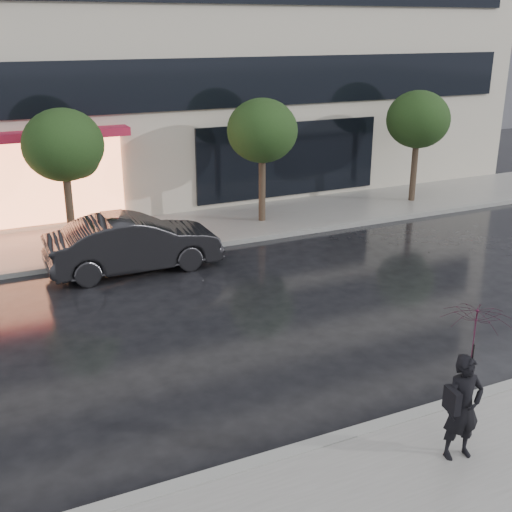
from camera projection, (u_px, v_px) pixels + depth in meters
ground at (356, 396)px, 11.07m from camera, size 120.00×120.00×0.00m
sidewalk_far at (171, 232)px, 19.78m from camera, size 60.00×3.50×0.12m
curb_near at (392, 423)px, 10.20m from camera, size 60.00×0.25×0.14m
curb_far at (190, 248)px, 18.29m from camera, size 60.00×0.25×0.14m
tree_mid_west at (66, 147)px, 17.45m from camera, size 2.20×2.20×3.99m
tree_mid_east at (264, 133)px, 19.86m from camera, size 2.20×2.20×3.99m
tree_far_east at (419, 121)px, 22.27m from camera, size 2.20×2.20×3.99m
parked_car at (134, 243)px, 16.60m from camera, size 4.48×1.60×1.47m
pedestrian_with_umbrella at (471, 359)px, 8.84m from camera, size 1.11×1.13×2.36m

